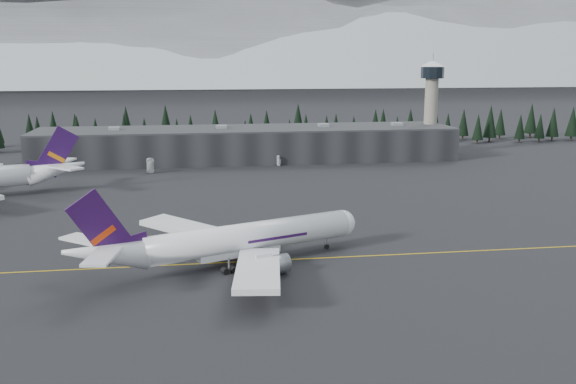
{
  "coord_description": "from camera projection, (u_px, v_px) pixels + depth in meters",
  "views": [
    {
      "loc": [
        -21.45,
        -121.67,
        39.03
      ],
      "look_at": [
        0.0,
        20.0,
        9.0
      ],
      "focal_mm": 40.0,
      "sensor_mm": 36.0,
      "label": 1
    }
  ],
  "objects": [
    {
      "name": "mountain_ridge",
      "position": [
        202.0,
        81.0,
        1096.6
      ],
      "size": [
        4400.0,
        900.0,
        420.0
      ],
      "primitive_type": null,
      "color": "white",
      "rests_on": "ground"
    },
    {
      "name": "gse_vehicle_b",
      "position": [
        279.0,
        164.0,
        236.12
      ],
      "size": [
        4.27,
        3.14,
        1.35
      ],
      "primitive_type": "imported",
      "rotation": [
        0.0,
        0.0,
        -1.13
      ],
      "color": "white",
      "rests_on": "ground"
    },
    {
      "name": "taxiline",
      "position": [
        305.0,
        259.0,
        126.96
      ],
      "size": [
        400.0,
        0.4,
        0.02
      ],
      "primitive_type": "cube",
      "color": "gold",
      "rests_on": "ground"
    },
    {
      "name": "gse_vehicle_a",
      "position": [
        151.0,
        171.0,
        221.05
      ],
      "size": [
        2.79,
        5.57,
        1.51
      ],
      "primitive_type": "imported",
      "rotation": [
        0.0,
        0.0,
        -0.05
      ],
      "color": "silver",
      "rests_on": "ground"
    },
    {
      "name": "control_tower",
      "position": [
        431.0,
        97.0,
        258.95
      ],
      "size": [
        10.0,
        10.0,
        37.7
      ],
      "color": "gray",
      "rests_on": "ground"
    },
    {
      "name": "jet_main",
      "position": [
        226.0,
        241.0,
        121.68
      ],
      "size": [
        57.62,
        51.53,
        17.53
      ],
      "rotation": [
        0.0,
        0.0,
        0.36
      ],
      "color": "white",
      "rests_on": "ground"
    },
    {
      "name": "treeline",
      "position": [
        240.0,
        130.0,
        284.12
      ],
      "size": [
        360.0,
        20.0,
        15.0
      ],
      "primitive_type": "cube",
      "color": "black",
      "rests_on": "ground"
    },
    {
      "name": "terminal",
      "position": [
        248.0,
        144.0,
        248.56
      ],
      "size": [
        160.0,
        30.0,
        12.6
      ],
      "color": "black",
      "rests_on": "ground"
    },
    {
      "name": "ground",
      "position": [
        303.0,
        256.0,
        128.89
      ],
      "size": [
        1400.0,
        1400.0,
        0.0
      ],
      "primitive_type": "plane",
      "color": "black",
      "rests_on": "ground"
    }
  ]
}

